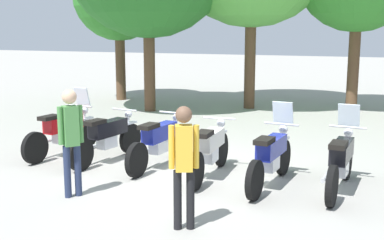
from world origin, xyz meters
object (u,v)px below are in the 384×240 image
motorcycle_1 (108,137)px  motorcycle_2 (159,141)px  motorcycle_3 (210,149)px  motorcycle_4 (271,156)px  motorcycle_0 (64,131)px  motorcycle_5 (341,160)px  person_0 (184,159)px  person_1 (71,135)px

motorcycle_1 → motorcycle_2: 1.13m
motorcycle_3 → motorcycle_4: size_ratio=1.00×
motorcycle_0 → motorcycle_2: motorcycle_0 is taller
motorcycle_2 → motorcycle_5: motorcycle_5 is taller
motorcycle_1 → motorcycle_5: size_ratio=0.99×
motorcycle_1 → person_0: person_0 is taller
person_0 → motorcycle_5: bearing=117.5°
motorcycle_0 → motorcycle_2: (2.26, -0.12, -0.01)m
motorcycle_0 → motorcycle_3: bearing=-88.6°
motorcycle_1 → motorcycle_3: bearing=-87.9°
motorcycle_1 → motorcycle_2: same height
motorcycle_1 → motorcycle_4: bearing=-88.0°
motorcycle_0 → person_1: 2.82m
motorcycle_5 → person_1: size_ratio=1.28×
motorcycle_2 → motorcycle_3: size_ratio=1.00×
motorcycle_5 → person_1: (-3.95, -1.79, 0.49)m
motorcycle_2 → motorcycle_4: bearing=-94.6°
motorcycle_0 → motorcycle_3: size_ratio=1.00×
motorcycle_3 → person_0: 2.49m
motorcycle_3 → motorcycle_0: bearing=81.8°
motorcycle_1 → motorcycle_2: bearing=-80.8°
motorcycle_1 → motorcycle_2: size_ratio=1.00×
motorcycle_3 → person_1: person_1 is taller
motorcycle_2 → motorcycle_0: bearing=92.8°
motorcycle_1 → person_1: bearing=-155.7°
motorcycle_1 → person_0: 3.83m
motorcycle_5 → person_0: (-1.82, -2.38, 0.45)m
motorcycle_0 → motorcycle_4: same height
motorcycle_4 → motorcycle_0: bearing=89.0°
motorcycle_1 → motorcycle_3: 2.27m
person_0 → motorcycle_1: bearing=-159.8°
motorcycle_2 → person_0: size_ratio=1.32×
motorcycle_0 → motorcycle_4: 4.55m
motorcycle_1 → person_1: 2.21m
motorcycle_1 → motorcycle_3: size_ratio=0.99×
motorcycle_0 → motorcycle_3: 3.40m
motorcycle_3 → person_0: person_0 is taller
motorcycle_3 → motorcycle_5: 2.26m
motorcycle_2 → motorcycle_3: bearing=-97.9°
motorcycle_0 → person_1: (1.70, -2.20, 0.49)m
motorcycle_3 → person_0: (0.45, -2.40, 0.47)m
motorcycle_4 → motorcycle_5: (1.13, 0.12, 0.00)m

